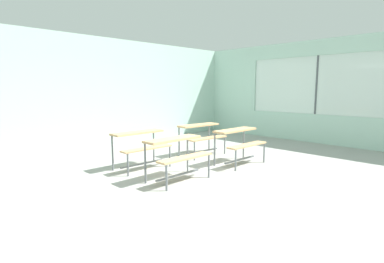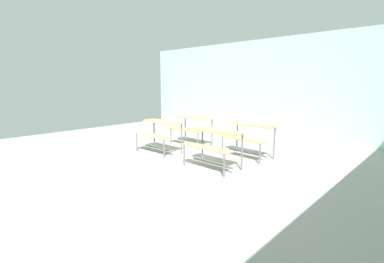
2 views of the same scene
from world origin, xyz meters
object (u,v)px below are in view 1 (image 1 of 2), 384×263
desk_bench_r1c0 (141,141)px  desk_bench_r1c1 (202,132)px  desk_bench_r0c0 (177,149)px  desk_bench_r0c1 (239,138)px

desk_bench_r1c0 → desk_bench_r1c1: bearing=0.3°
desk_bench_r1c0 → desk_bench_r1c1: size_ratio=0.98×
desk_bench_r0c0 → desk_bench_r1c1: size_ratio=0.98×
desk_bench_r0c0 → desk_bench_r1c1: bearing=31.1°
desk_bench_r0c1 → desk_bench_r1c0: bearing=145.7°
desk_bench_r0c0 → desk_bench_r1c0: bearing=88.5°
desk_bench_r0c1 → desk_bench_r1c1: (0.06, 1.17, 0.00)m
desk_bench_r1c0 → desk_bench_r1c1: (1.76, 0.00, 0.00)m
desk_bench_r1c1 → desk_bench_r1c0: bearing=-177.2°
desk_bench_r0c0 → desk_bench_r1c1: (1.77, 1.11, 0.00)m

